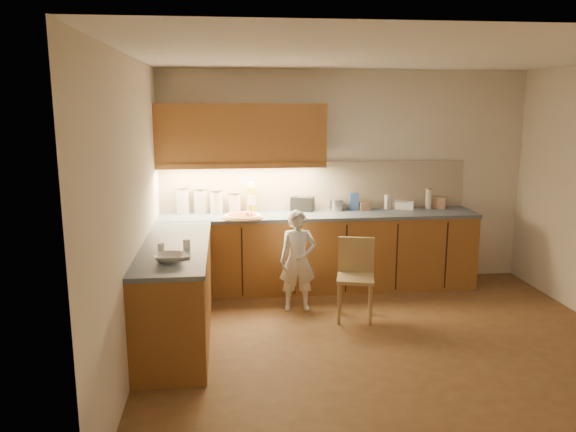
% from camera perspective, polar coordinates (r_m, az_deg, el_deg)
% --- Properties ---
extents(room, '(4.54, 4.50, 2.62)m').
position_cam_1_polar(room, '(4.98, 10.81, 5.09)').
color(room, brown).
rests_on(room, ground).
extents(l_counter, '(3.77, 2.62, 0.92)m').
position_cam_1_polar(l_counter, '(6.25, -1.17, -4.79)').
color(l_counter, '#945E2B').
rests_on(l_counter, ground).
extents(backsplash, '(3.75, 0.02, 0.58)m').
position_cam_1_polar(backsplash, '(6.88, 2.79, 3.09)').
color(backsplash, '#BBAB91').
rests_on(backsplash, l_counter).
extents(upper_cabinets, '(1.95, 0.36, 0.73)m').
position_cam_1_polar(upper_cabinets, '(6.57, -4.79, 8.27)').
color(upper_cabinets, '#945E2B').
rests_on(upper_cabinets, ground).
extents(pizza_on_board, '(0.46, 0.46, 0.19)m').
position_cam_1_polar(pizza_on_board, '(6.39, -4.61, -0.02)').
color(pizza_on_board, tan).
rests_on(pizza_on_board, l_counter).
extents(child, '(0.40, 0.27, 1.09)m').
position_cam_1_polar(child, '(6.04, 1.01, -4.54)').
color(child, silver).
rests_on(child, ground).
extents(wooden_chair, '(0.45, 0.45, 0.83)m').
position_cam_1_polar(wooden_chair, '(5.88, 6.89, -5.70)').
color(wooden_chair, tan).
rests_on(wooden_chair, ground).
extents(mixing_bowl, '(0.25, 0.25, 0.06)m').
position_cam_1_polar(mixing_bowl, '(4.76, -12.02, -4.15)').
color(mixing_bowl, white).
rests_on(mixing_bowl, l_counter).
extents(canister_a, '(0.16, 0.16, 0.32)m').
position_cam_1_polar(canister_a, '(6.72, -10.66, 1.58)').
color(canister_a, beige).
rests_on(canister_a, l_counter).
extents(canister_b, '(0.17, 0.17, 0.30)m').
position_cam_1_polar(canister_b, '(6.73, -8.87, 1.59)').
color(canister_b, beige).
rests_on(canister_b, l_counter).
extents(canister_c, '(0.15, 0.15, 0.29)m').
position_cam_1_polar(canister_c, '(6.66, -7.28, 1.46)').
color(canister_c, white).
rests_on(canister_c, l_counter).
extents(canister_d, '(0.15, 0.15, 0.25)m').
position_cam_1_polar(canister_d, '(6.68, -5.46, 1.38)').
color(canister_d, silver).
rests_on(canister_d, l_counter).
extents(oil_jug, '(0.12, 0.09, 0.37)m').
position_cam_1_polar(oil_jug, '(6.69, -3.75, 1.78)').
color(oil_jug, gold).
rests_on(oil_jug, l_counter).
extents(toaster, '(0.31, 0.24, 0.18)m').
position_cam_1_polar(toaster, '(6.79, 1.48, 1.25)').
color(toaster, black).
rests_on(toaster, l_counter).
extents(steel_pot, '(0.18, 0.18, 0.14)m').
position_cam_1_polar(steel_pot, '(6.84, 4.94, 1.16)').
color(steel_pot, '#B7B7BC').
rests_on(steel_pot, l_counter).
extents(blue_box, '(0.11, 0.08, 0.21)m').
position_cam_1_polar(blue_box, '(6.88, 6.71, 1.46)').
color(blue_box, '#325497').
rests_on(blue_box, l_counter).
extents(card_box_a, '(0.14, 0.10, 0.09)m').
position_cam_1_polar(card_box_a, '(6.90, 7.82, 0.98)').
color(card_box_a, '#A47F58').
rests_on(card_box_a, l_counter).
extents(white_bottle, '(0.08, 0.08, 0.18)m').
position_cam_1_polar(white_bottle, '(7.00, 10.09, 1.41)').
color(white_bottle, white).
rests_on(white_bottle, l_counter).
extents(flat_pack, '(0.26, 0.23, 0.09)m').
position_cam_1_polar(flat_pack, '(7.07, 11.74, 1.08)').
color(flat_pack, white).
rests_on(flat_pack, l_counter).
extents(tall_jar, '(0.08, 0.08, 0.25)m').
position_cam_1_polar(tall_jar, '(7.12, 14.10, 1.74)').
color(tall_jar, silver).
rests_on(tall_jar, l_counter).
extents(card_box_b, '(0.22, 0.19, 0.14)m').
position_cam_1_polar(card_box_b, '(7.21, 14.98, 1.33)').
color(card_box_b, '#A67E59').
rests_on(card_box_b, l_counter).
extents(dough_cloth, '(0.30, 0.27, 0.02)m').
position_cam_1_polar(dough_cloth, '(4.87, -11.67, -4.03)').
color(dough_cloth, silver).
rests_on(dough_cloth, l_counter).
extents(spice_jar_a, '(0.07, 0.07, 0.08)m').
position_cam_1_polar(spice_jar_a, '(5.07, -12.77, -3.14)').
color(spice_jar_a, silver).
rests_on(spice_jar_a, l_counter).
extents(spice_jar_b, '(0.08, 0.08, 0.09)m').
position_cam_1_polar(spice_jar_b, '(5.12, -10.27, -2.84)').
color(spice_jar_b, white).
rests_on(spice_jar_b, l_counter).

